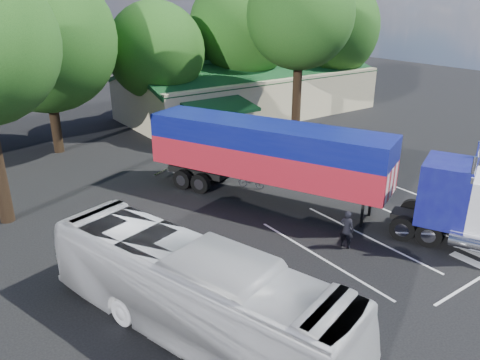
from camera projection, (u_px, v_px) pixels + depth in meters
ground at (241, 210)px, 25.25m from camera, size 120.00×120.00×0.00m
event_hall at (249, 91)px, 45.35m from camera, size 24.20×14.12×5.55m
tree_row_c at (43, 39)px, 31.84m from camera, size 10.00×10.00×13.05m
tree_row_d at (156, 51)px, 38.24m from camera, size 8.00×8.00×10.60m
tree_row_e at (241, 28)px, 42.94m from camera, size 9.60×9.60×12.90m
tree_row_f at (328, 28)px, 47.57m from camera, size 10.40×10.40×13.00m
tree_near_right at (300, 15)px, 34.44m from camera, size 8.00×8.00×13.50m
semi_truck at (315, 164)px, 24.45m from camera, size 11.60×21.12×4.61m
woman at (347, 229)px, 21.25m from camera, size 0.64×0.78×1.83m
bicycle at (251, 181)px, 28.09m from camera, size 1.39×1.65×0.85m
tour_bus at (195, 291)px, 15.51m from camera, size 6.16×12.19×3.31m
silver_sedan at (194, 130)px, 37.94m from camera, size 4.09×2.43×1.27m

